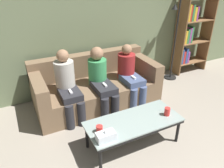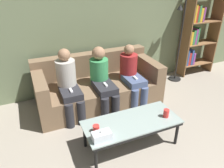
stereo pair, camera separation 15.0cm
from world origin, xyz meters
The scene contains 11 objects.
wall_back centered at (0.00, 3.95, 1.30)m, with size 12.00×0.06×2.60m.
couch centered at (0.00, 3.41, 0.30)m, with size 2.08×0.95×0.81m.
coffee_table centered at (0.02, 2.17, 0.35)m, with size 1.24×0.54×0.39m.
cup_near_left centered at (-0.46, 2.16, 0.44)m, with size 0.08×0.08×0.09m.
cup_near_right centered at (0.48, 2.08, 0.45)m, with size 0.07×0.07×0.11m.
tissue_box centered at (-0.45, 2.01, 0.44)m, with size 0.22×0.12×0.13m.
bookshelf centered at (2.36, 3.72, 0.91)m, with size 0.80×0.32×1.85m.
standing_lamp centered at (1.84, 3.58, 1.08)m, with size 0.31×0.26×1.75m.
seated_person_left_end centered at (-0.54, 3.19, 0.57)m, with size 0.31×0.63×1.09m.
seated_person_mid_left centered at (0.00, 3.17, 0.55)m, with size 0.31×0.69×1.05m.
seated_person_mid_right centered at (0.54, 3.18, 0.53)m, with size 0.31×0.64×1.01m.
Camera 2 is at (-1.09, 0.21, 2.11)m, focal length 35.00 mm.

